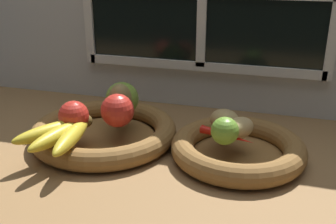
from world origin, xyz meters
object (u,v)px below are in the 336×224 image
lime_near (225,131)px  apple_red_right (118,111)px  chili_pepper (227,136)px  fruit_bowl_right (238,149)px  pear_brown (120,101)px  potato_oblong (225,120)px  apple_green_back (122,99)px  banana_bunch_front (62,134)px  fruit_bowl_left (104,132)px  potato_large (239,128)px  apple_red_front (74,116)px

lime_near → apple_red_right: bearing=174.7°
lime_near → chili_pepper: lime_near is taller
fruit_bowl_right → pear_brown: size_ratio=3.41×
pear_brown → potato_oblong: (23.98, -0.53, -1.69)cm
potato_oblong → pear_brown: bearing=178.7°
apple_red_right → apple_green_back: bearing=104.3°
apple_green_back → chili_pepper: (25.71, -7.09, -2.99)cm
fruit_bowl_right → banana_bunch_front: size_ratio=1.58×
apple_red_right → banana_bunch_front: (-8.00, -10.06, -2.07)cm
fruit_bowl_left → potato_oblong: bearing=5.6°
pear_brown → chili_pepper: bearing=-11.0°
chili_pepper → pear_brown: bearing=-172.4°
apple_red_right → potato_large: (26.16, 1.45, -1.49)cm
fruit_bowl_left → lime_near: (27.92, -3.66, 5.37)cm
fruit_bowl_right → potato_large: bearing=180.0°
fruit_bowl_left → fruit_bowl_right: size_ratio=1.18×
fruit_bowl_right → apple_red_front: size_ratio=4.31×
apple_red_front → chili_pepper: 32.51cm
pear_brown → banana_bunch_front: (-6.78, -14.68, -2.51)cm
pear_brown → lime_near: (24.94, -6.83, -1.30)cm
banana_bunch_front → apple_red_right: bearing=51.5°
potato_large → apple_red_right: bearing=-176.8°
apple_red_front → potato_large: apple_red_front is taller
apple_red_front → lime_near: size_ratio=1.16×
apple_green_back → lime_near: apple_green_back is taller
apple_green_back → apple_red_right: apple_green_back is taller
potato_large → fruit_bowl_right: bearing=0.0°
fruit_bowl_left → apple_red_right: apple_red_right is taller
apple_red_front → potato_oblong: apple_red_front is taller
pear_brown → fruit_bowl_right: bearing=-6.6°
pear_brown → potato_large: size_ratio=1.17×
chili_pepper → apple_red_front: bearing=-154.0°
apple_green_back → pear_brown: size_ratio=0.95×
apple_red_right → fruit_bowl_right: bearing=3.2°
apple_red_front → apple_red_right: apple_red_right is taller
banana_bunch_front → potato_oblong: 33.87cm
fruit_bowl_right → potato_oblong: size_ratio=4.31×
potato_oblong → potato_large: (3.40, -2.64, -0.24)cm
fruit_bowl_right → apple_red_front: 35.32cm
apple_green_back → potato_oblong: (24.50, -2.74, -1.47)cm
apple_green_back → potato_oblong: bearing=-6.4°
fruit_bowl_right → lime_near: 6.93cm
pear_brown → potato_large: pear_brown is taller
apple_green_back → lime_near: 27.04cm
apple_red_front → banana_bunch_front: bearing=-88.1°
fruit_bowl_right → fruit_bowl_left: bearing=180.0°
fruit_bowl_left → banana_bunch_front: (-3.80, -11.50, 4.16)cm
banana_bunch_front → lime_near: (31.72, 7.84, 1.21)cm
banana_bunch_front → fruit_bowl_right: bearing=18.6°
lime_near → potato_large: bearing=56.3°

